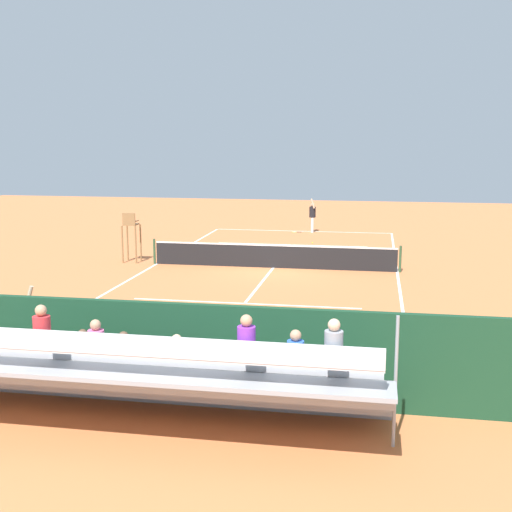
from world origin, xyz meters
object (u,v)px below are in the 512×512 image
object	(u,v)px
equipment_bag	(165,377)
tennis_ball_near	(312,243)
courtside_bench	(254,364)
tennis_net	(273,256)
line_judge	(27,326)
umpire_chair	(131,232)
tennis_player	(312,214)
tennis_racket	(295,232)
bleacher_stand	(147,375)

from	to	relation	value
equipment_bag	tennis_ball_near	bearing A→B (deg)	-93.64
courtside_bench	equipment_bag	distance (m)	1.97
tennis_net	equipment_bag	distance (m)	13.41
line_judge	tennis_ball_near	bearing A→B (deg)	-103.43
umpire_chair	tennis_player	xyz separation A→B (m)	(-6.78, -10.48, -0.30)
umpire_chair	tennis_racket	world-z (taller)	umpire_chair
umpire_chair	equipment_bag	xyz separation A→B (m)	(-5.89, 13.59, -1.13)
tennis_racket	courtside_bench	bearing A→B (deg)	94.84
umpire_chair	tennis_racket	bearing A→B (deg)	-119.44
tennis_player	tennis_net	bearing A→B (deg)	86.88
courtside_bench	tennis_net	bearing A→B (deg)	-83.02
tennis_racket	equipment_bag	bearing A→B (deg)	90.20
umpire_chair	equipment_bag	distance (m)	14.86
courtside_bench	tennis_player	distance (m)	23.97
courtside_bench	tennis_player	bearing A→B (deg)	-87.50
tennis_net	bleacher_stand	world-z (taller)	bleacher_stand
umpire_chair	courtside_bench	xyz separation A→B (m)	(-7.83, 13.47, -0.76)
tennis_ball_near	line_judge	size ratio (longest dim) A/B	0.03
bleacher_stand	courtside_bench	distance (m)	2.68
umpire_chair	courtside_bench	distance (m)	15.59
tennis_racket	tennis_ball_near	world-z (taller)	tennis_ball_near
equipment_bag	umpire_chair	bearing A→B (deg)	-66.56
tennis_player	tennis_ball_near	size ratio (longest dim) A/B	29.18
tennis_net	equipment_bag	xyz separation A→B (m)	(0.31, 13.40, -0.32)
tennis_net	courtside_bench	size ratio (longest dim) A/B	5.72
umpire_chair	tennis_player	world-z (taller)	umpire_chair
bleacher_stand	umpire_chair	distance (m)	16.75
tennis_ball_near	bleacher_stand	bearing A→B (deg)	87.50
bleacher_stand	tennis_ball_near	xyz separation A→B (m)	(-0.96, -22.04, -0.93)
equipment_bag	tennis_racket	bearing A→B (deg)	-89.80
tennis_racket	line_judge	bearing A→B (deg)	81.91
courtside_bench	tennis_player	xyz separation A→B (m)	(1.04, -23.94, 0.46)
bleacher_stand	courtside_bench	bearing A→B (deg)	-127.69
tennis_net	tennis_player	bearing A→B (deg)	-93.12
equipment_bag	courtside_bench	bearing A→B (deg)	-176.20
courtside_bench	tennis_racket	bearing A→B (deg)	-85.16
umpire_chair	line_judge	size ratio (longest dim) A/B	1.11
tennis_racket	tennis_ball_near	distance (m)	4.05
tennis_racket	umpire_chair	bearing A→B (deg)	60.56
umpire_chair	tennis_racket	size ratio (longest dim) A/B	3.80
tennis_net	bleacher_stand	xyz separation A→B (m)	(-0.01, 15.36, 0.46)
tennis_racket	line_judge	xyz separation A→B (m)	(3.33, 23.46, 1.00)
equipment_bag	tennis_racket	distance (m)	23.89
umpire_chair	bleacher_stand	bearing A→B (deg)	111.75
courtside_bench	umpire_chair	bearing A→B (deg)	-59.84
tennis_player	tennis_ball_near	distance (m)	4.13
bleacher_stand	line_judge	bearing A→B (deg)	-32.71
bleacher_stand	courtside_bench	world-z (taller)	bleacher_stand
courtside_bench	tennis_racket	xyz separation A→B (m)	(2.01, -23.76, -0.54)
tennis_net	tennis_racket	world-z (taller)	tennis_net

